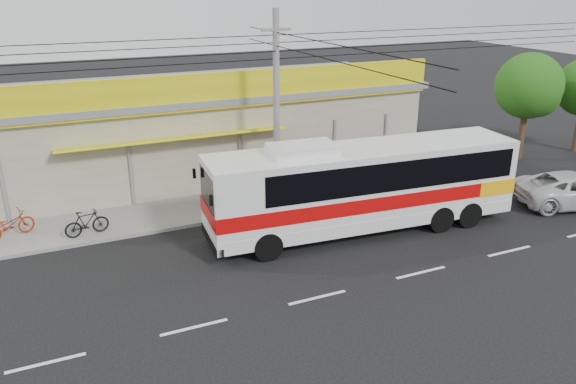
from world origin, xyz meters
The scene contains 10 objects.
ground centered at (0.00, 0.00, 0.00)m, with size 120.00×120.00×0.00m, color black.
sidewalk centered at (0.00, 6.00, 0.07)m, with size 30.00×3.20×0.15m, color gray.
lane_markings centered at (0.00, -2.50, 0.00)m, with size 50.00×0.12×0.01m, color silver, non-canonical shape.
storefront_building centered at (-0.01, 11.54, 2.30)m, with size 22.60×9.20×5.70m.
coach_bus centered at (4.14, 1.36, 2.05)m, with size 12.59×3.53×3.83m.
motorbike_red centered at (-8.93, 5.98, 0.67)m, with size 0.69×1.98×1.04m, color maroon.
motorbike_dark centered at (-6.18, 5.04, 0.66)m, with size 0.48×1.70×1.02m, color black.
white_car centered at (14.03, -0.18, 0.74)m, with size 2.45×5.30×1.47m, color silver.
utility_pole centered at (1.91, 5.26, 6.95)m, with size 34.00×14.00×8.43m.
tree_near centered at (17.14, 6.05, 3.98)m, with size 3.55×3.55×5.88m.
Camera 1 is at (-7.14, -16.24, 9.45)m, focal length 35.00 mm.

